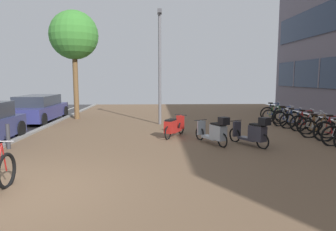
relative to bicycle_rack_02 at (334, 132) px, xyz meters
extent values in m
cube|color=brown|center=(-4.07, -4.47, -0.38)|extent=(14.40, 40.00, 0.05)
cube|color=#5F5965|center=(3.28, 7.13, 2.15)|extent=(0.10, 0.12, 1.72)
cube|color=#5F5965|center=(3.28, 10.33, 2.15)|extent=(0.10, 0.12, 1.72)
torus|color=black|center=(-9.34, -4.03, -0.02)|extent=(0.08, 0.75, 0.75)
cylinder|color=maroon|center=(-9.34, -4.09, 0.27)|extent=(0.03, 0.15, 0.60)
cylinder|color=#ADADB2|center=(-9.34, -4.15, 0.62)|extent=(0.48, 0.03, 0.02)
torus|color=black|center=(-0.47, -0.64, -0.03)|extent=(0.72, 0.19, 0.72)
cylinder|color=#AFB1B5|center=(-0.35, -0.66, -0.06)|extent=(0.24, 0.07, 0.08)
cylinder|color=#AFB1B5|center=(-0.40, -0.65, 0.23)|extent=(0.16, 0.05, 0.53)
torus|color=black|center=(-0.30, 0.11, -0.02)|extent=(0.73, 0.33, 0.75)
cylinder|color=maroon|center=(-0.12, 0.04, 0.23)|extent=(0.14, 0.08, 0.60)
cylinder|color=maroon|center=(0.01, -0.01, 0.55)|extent=(0.38, 0.17, 0.09)
cylinder|color=maroon|center=(-0.19, 0.07, -0.05)|extent=(0.25, 0.11, 0.08)
cylinder|color=maroon|center=(-0.24, 0.09, 0.25)|extent=(0.17, 0.08, 0.55)
cube|color=black|center=(-0.17, 0.06, 0.56)|extent=(0.24, 0.16, 0.06)
torus|color=black|center=(-0.51, 0.76, -0.04)|extent=(0.71, 0.21, 0.71)
torus|color=black|center=(0.12, 0.62, -0.04)|extent=(0.71, 0.21, 0.71)
cylinder|color=brown|center=(-0.13, 0.68, 0.22)|extent=(0.32, 0.10, 0.62)
cylinder|color=brown|center=(-0.32, 0.72, 0.19)|extent=(0.14, 0.06, 0.57)
cylinder|color=brown|center=(-0.18, 0.69, 0.49)|extent=(0.39, 0.12, 0.08)
cylinder|color=brown|center=(-0.39, 0.73, -0.06)|extent=(0.25, 0.08, 0.08)
cylinder|color=brown|center=(-0.44, 0.74, 0.22)|extent=(0.17, 0.06, 0.52)
cylinder|color=brown|center=(0.06, 0.64, 0.24)|extent=(0.15, 0.06, 0.57)
cube|color=black|center=(-0.37, 0.73, 0.51)|extent=(0.23, 0.13, 0.06)
cylinder|color=#ADADB2|center=(0.01, 0.65, 0.57)|extent=(0.12, 0.47, 0.02)
torus|color=black|center=(-0.28, 1.47, -0.03)|extent=(0.72, 0.26, 0.72)
torus|color=black|center=(0.35, 1.29, -0.03)|extent=(0.72, 0.26, 0.72)
cylinder|color=#B3B5B2|center=(0.10, 1.36, 0.23)|extent=(0.32, 0.12, 0.64)
cylinder|color=#B3B5B2|center=(-0.09, 1.42, 0.20)|extent=(0.15, 0.07, 0.58)
cylinder|color=#B3B5B2|center=(0.05, 1.38, 0.51)|extent=(0.39, 0.14, 0.08)
cylinder|color=#B3B5B2|center=(-0.16, 1.43, -0.06)|extent=(0.25, 0.10, 0.08)
cylinder|color=#B3B5B2|center=(-0.21, 1.45, 0.23)|extent=(0.17, 0.07, 0.53)
cylinder|color=#B3B5B2|center=(0.30, 1.31, 0.25)|extent=(0.15, 0.07, 0.58)
cube|color=black|center=(-0.14, 1.43, 0.53)|extent=(0.24, 0.14, 0.06)
cylinder|color=#ADADB2|center=(0.24, 1.33, 0.59)|extent=(0.15, 0.47, 0.02)
torus|color=black|center=(-0.28, 2.13, -0.03)|extent=(0.72, 0.20, 0.72)
torus|color=black|center=(0.35, 2.02, -0.03)|extent=(0.72, 0.20, 0.72)
cylinder|color=maroon|center=(0.10, 2.06, 0.23)|extent=(0.31, 0.09, 0.63)
cylinder|color=maroon|center=(-0.09, 2.09, 0.20)|extent=(0.14, 0.06, 0.58)
cylinder|color=maroon|center=(0.05, 2.07, 0.51)|extent=(0.38, 0.10, 0.08)
cylinder|color=maroon|center=(-0.16, 2.11, -0.06)|extent=(0.25, 0.07, 0.08)
cylinder|color=maroon|center=(-0.21, 2.11, 0.23)|extent=(0.17, 0.05, 0.53)
cylinder|color=maroon|center=(0.29, 2.03, 0.25)|extent=(0.15, 0.06, 0.58)
cube|color=black|center=(-0.14, 2.10, 0.53)|extent=(0.23, 0.13, 0.06)
cylinder|color=#ADADB2|center=(0.23, 2.04, 0.58)|extent=(0.11, 0.48, 0.02)
torus|color=black|center=(-0.42, 2.84, -0.04)|extent=(0.71, 0.25, 0.71)
torus|color=black|center=(0.19, 2.68, -0.04)|extent=(0.71, 0.25, 0.71)
cylinder|color=navy|center=(-0.05, 2.75, 0.22)|extent=(0.31, 0.11, 0.63)
cylinder|color=navy|center=(-0.23, 2.79, 0.19)|extent=(0.14, 0.07, 0.57)
cylinder|color=navy|center=(-0.10, 2.76, 0.50)|extent=(0.38, 0.13, 0.08)
cylinder|color=navy|center=(-0.30, 2.81, -0.06)|extent=(0.25, 0.09, 0.08)
cylinder|color=navy|center=(-0.35, 2.82, 0.22)|extent=(0.16, 0.07, 0.52)
cylinder|color=navy|center=(0.14, 2.70, 0.24)|extent=(0.15, 0.07, 0.57)
cube|color=black|center=(-0.28, 2.81, 0.52)|extent=(0.24, 0.14, 0.06)
cylinder|color=#ADADB2|center=(0.08, 2.71, 0.57)|extent=(0.14, 0.47, 0.02)
torus|color=black|center=(-0.48, 3.47, -0.03)|extent=(0.73, 0.12, 0.73)
torus|color=black|center=(0.14, 3.43, -0.03)|extent=(0.73, 0.12, 0.73)
cylinder|color=#AEB3BC|center=(-0.11, 3.45, 0.23)|extent=(0.31, 0.06, 0.64)
cylinder|color=#AEB3BC|center=(-0.30, 3.46, 0.20)|extent=(0.14, 0.05, 0.58)
cylinder|color=#AEB3BC|center=(-0.16, 3.45, 0.51)|extent=(0.38, 0.06, 0.08)
cylinder|color=#AEB3BC|center=(-0.37, 3.47, -0.06)|extent=(0.25, 0.05, 0.08)
cylinder|color=#AEB3BC|center=(-0.42, 3.47, 0.23)|extent=(0.16, 0.04, 0.53)
cylinder|color=#AEB3BC|center=(0.09, 3.44, 0.25)|extent=(0.14, 0.04, 0.58)
cube|color=black|center=(-0.35, 3.46, 0.53)|extent=(0.23, 0.10, 0.06)
cylinder|color=#ADADB2|center=(0.03, 3.44, 0.59)|extent=(0.06, 0.48, 0.02)
torus|color=black|center=(-0.23, 4.22, -0.05)|extent=(0.69, 0.25, 0.70)
torus|color=black|center=(0.37, 4.06, -0.05)|extent=(0.69, 0.25, 0.70)
cylinder|color=navy|center=(0.13, 4.13, 0.20)|extent=(0.30, 0.11, 0.61)
cylinder|color=navy|center=(-0.05, 4.18, 0.18)|extent=(0.14, 0.07, 0.55)
cylinder|color=navy|center=(0.08, 4.14, 0.48)|extent=(0.37, 0.13, 0.08)
cylinder|color=navy|center=(-0.12, 4.19, -0.07)|extent=(0.24, 0.09, 0.08)
cylinder|color=navy|center=(-0.16, 4.21, 0.20)|extent=(0.16, 0.07, 0.51)
cylinder|color=navy|center=(0.31, 4.08, 0.23)|extent=(0.14, 0.07, 0.55)
cube|color=black|center=(-0.10, 4.19, 0.49)|extent=(0.24, 0.14, 0.06)
cylinder|color=#ADADB2|center=(0.26, 4.09, 0.55)|extent=(0.15, 0.47, 0.02)
torus|color=black|center=(-0.45, 4.94, -0.06)|extent=(0.65, 0.28, 0.67)
torus|color=black|center=(0.12, 4.73, -0.06)|extent=(0.65, 0.28, 0.67)
cylinder|color=#2D6732|center=(-0.11, 4.81, 0.18)|extent=(0.30, 0.13, 0.59)
cylinder|color=#2D6732|center=(-0.28, 4.87, 0.16)|extent=(0.14, 0.08, 0.53)
cylinder|color=#2D6732|center=(-0.15, 4.83, 0.44)|extent=(0.36, 0.16, 0.08)
cylinder|color=#2D6732|center=(-0.34, 4.90, -0.08)|extent=(0.23, 0.11, 0.07)
cylinder|color=#2D6732|center=(-0.39, 4.91, 0.18)|extent=(0.16, 0.08, 0.49)
cylinder|color=#2D6732|center=(0.07, 4.75, 0.20)|extent=(0.14, 0.08, 0.53)
cube|color=black|center=(-0.33, 4.89, 0.46)|extent=(0.24, 0.16, 0.06)
cylinder|color=#ADADB2|center=(0.02, 4.77, 0.52)|extent=(0.18, 0.46, 0.02)
torus|color=black|center=(-0.31, 5.57, -0.03)|extent=(0.74, 0.17, 0.74)
torus|color=black|center=(0.37, 5.48, -0.03)|extent=(0.74, 0.17, 0.74)
cylinder|color=navy|center=(0.09, 5.52, 0.24)|extent=(0.34, 0.08, 0.65)
cylinder|color=navy|center=(-0.11, 5.54, 0.22)|extent=(0.15, 0.06, 0.59)
cylinder|color=navy|center=(0.04, 5.52, 0.53)|extent=(0.42, 0.09, 0.09)
cylinder|color=navy|center=(-0.18, 5.55, -0.05)|extent=(0.27, 0.06, 0.08)
cylinder|color=navy|center=(-0.24, 5.56, 0.24)|extent=(0.18, 0.05, 0.54)
cylinder|color=navy|center=(0.31, 5.49, 0.27)|extent=(0.16, 0.05, 0.59)
cube|color=black|center=(-0.16, 5.55, 0.55)|extent=(0.23, 0.12, 0.06)
cylinder|color=#ADADB2|center=(0.24, 5.50, 0.61)|extent=(0.09, 0.48, 0.02)
torus|color=black|center=(-5.82, 0.67, -0.12)|extent=(0.29, 0.50, 0.53)
torus|color=black|center=(-5.24, 1.81, -0.12)|extent=(0.29, 0.50, 0.53)
cube|color=#B01F1A|center=(-5.53, 1.24, -0.15)|extent=(0.58, 0.77, 0.08)
cube|color=#B01F1A|center=(-5.72, 0.87, 0.08)|extent=(0.52, 0.64, 0.44)
cube|color=black|center=(-5.72, 0.87, 0.33)|extent=(0.47, 0.58, 0.06)
cylinder|color=#B01F1A|center=(-5.25, 1.79, 0.14)|extent=(0.12, 0.14, 0.53)
cube|color=#B01F1A|center=(-5.28, 1.72, 0.12)|extent=(0.32, 0.22, 0.53)
cylinder|color=black|center=(-5.26, 1.76, 0.40)|extent=(0.48, 0.26, 0.03)
torus|color=black|center=(-2.89, -0.92, -0.12)|extent=(0.30, 0.48, 0.52)
torus|color=black|center=(-3.49, 0.16, -0.12)|extent=(0.30, 0.48, 0.52)
cube|color=#363540|center=(-3.19, -0.38, -0.15)|extent=(0.58, 0.74, 0.08)
cube|color=#363540|center=(-2.99, -0.73, 0.10)|extent=(0.53, 0.62, 0.49)
cube|color=black|center=(-2.99, -0.73, 0.37)|extent=(0.47, 0.56, 0.06)
cylinder|color=#363540|center=(-3.48, 0.14, 0.14)|extent=(0.12, 0.14, 0.53)
cube|color=#363540|center=(-3.44, 0.07, 0.11)|extent=(0.32, 0.23, 0.52)
cylinder|color=black|center=(-3.47, 0.12, 0.40)|extent=(0.47, 0.28, 0.03)
cube|color=black|center=(-2.86, -0.97, 0.52)|extent=(0.38, 0.38, 0.24)
torus|color=black|center=(-4.11, -0.67, -0.13)|extent=(0.26, 0.48, 0.51)
torus|color=black|center=(-4.68, 0.54, -0.13)|extent=(0.26, 0.48, 0.51)
cube|color=#A4AEB7|center=(-4.39, -0.06, -0.16)|extent=(0.57, 0.79, 0.08)
cube|color=#A4AEB7|center=(-4.21, -0.45, 0.09)|extent=(0.52, 0.66, 0.48)
cube|color=black|center=(-4.21, -0.45, 0.36)|extent=(0.46, 0.59, 0.06)
cylinder|color=#A4AEB7|center=(-4.67, 0.52, 0.12)|extent=(0.11, 0.14, 0.51)
cube|color=#A4AEB7|center=(-4.63, 0.45, 0.10)|extent=(0.32, 0.21, 0.50)
cylinder|color=black|center=(-4.65, 0.49, 0.37)|extent=(0.48, 0.25, 0.03)
cube|color=black|center=(-4.09, -0.71, 0.51)|extent=(0.37, 0.37, 0.24)
cylinder|color=black|center=(-11.42, 1.36, -0.05)|extent=(0.20, 0.62, 0.62)
cube|color=navy|center=(-12.37, 5.63, 0.13)|extent=(1.85, 4.45, 0.64)
cube|color=#282D38|center=(-12.37, 5.75, 0.71)|extent=(1.55, 2.69, 0.52)
cylinder|color=black|center=(-13.26, 7.34, -0.05)|extent=(0.20, 0.62, 0.62)
cylinder|color=black|center=(-11.49, 7.34, -0.05)|extent=(0.20, 0.62, 0.62)
cylinder|color=black|center=(-13.26, 3.92, -0.05)|extent=(0.20, 0.62, 0.62)
cylinder|color=black|center=(-11.49, 3.92, -0.05)|extent=(0.20, 0.62, 0.62)
cylinder|color=slate|center=(-6.06, 4.37, 2.23)|extent=(0.14, 0.14, 5.19)
cube|color=#4C4C51|center=(-6.06, 4.37, 4.95)|extent=(0.20, 0.52, 0.18)
cylinder|color=brown|center=(-10.59, 6.49, 1.44)|extent=(0.27, 0.27, 3.60)
sphere|color=#3D8633|center=(-10.59, 6.49, 4.15)|extent=(2.57, 2.57, 2.57)
cylinder|color=#38383D|center=(-10.92, -0.62, 0.04)|extent=(0.12, 0.12, 0.80)
camera|label=1|loc=(-6.28, -10.16, 1.87)|focal=32.25mm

